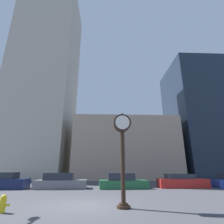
{
  "coord_description": "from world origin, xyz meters",
  "views": [
    {
      "loc": [
        1.13,
        -10.02,
        1.78
      ],
      "look_at": [
        1.97,
        10.8,
        8.55
      ],
      "focal_mm": 28.0,
      "sensor_mm": 36.0,
      "label": 1
    }
  ],
  "objects": [
    {
      "name": "ground_plane",
      "position": [
        0.0,
        0.0,
        0.0
      ],
      "size": [
        200.0,
        200.0,
        0.0
      ],
      "primitive_type": "plane",
      "color": "#424247"
    },
    {
      "name": "car_navy",
      "position": [
        -8.15,
        7.84,
        0.62
      ],
      "size": [
        4.04,
        1.98,
        1.46
      ],
      "rotation": [
        0.0,
        0.0,
        0.03
      ],
      "color": "#19234C",
      "rests_on": "ground_plane"
    },
    {
      "name": "building_glass_modern",
      "position": [
        19.93,
        24.0,
        11.6
      ],
      "size": [
        9.55,
        12.0,
        23.2
      ],
      "color": "#1E2838",
      "rests_on": "ground_plane"
    },
    {
      "name": "car_green",
      "position": [
        2.85,
        7.76,
        0.58
      ],
      "size": [
        4.62,
        2.09,
        1.38
      ],
      "rotation": [
        0.0,
        0.0,
        0.06
      ],
      "color": "#236038",
      "rests_on": "ground_plane"
    },
    {
      "name": "car_grey",
      "position": [
        -3.01,
        7.89,
        0.58
      ],
      "size": [
        4.85,
        2.09,
        1.4
      ],
      "rotation": [
        0.0,
        0.0,
        0.05
      ],
      "color": "slate",
      "rests_on": "ground_plane"
    },
    {
      "name": "street_clock",
      "position": [
        2.05,
        -0.83,
        3.09
      ],
      "size": [
        0.93,
        0.65,
        4.71
      ],
      "color": "black",
      "rests_on": "ground_plane"
    },
    {
      "name": "building_tall_tower",
      "position": [
        -11.79,
        24.0,
        20.25
      ],
      "size": [
        11.78,
        12.0,
        40.51
      ],
      "color": "#BCB29E",
      "rests_on": "ground_plane"
    },
    {
      "name": "fire_hydrant_near",
      "position": [
        -3.21,
        -1.52,
        0.36
      ],
      "size": [
        0.58,
        0.25,
        0.71
      ],
      "color": "yellow",
      "rests_on": "ground_plane"
    },
    {
      "name": "building_storefront_row",
      "position": [
        4.88,
        24.0,
        5.23
      ],
      "size": [
        18.11,
        12.0,
        10.46
      ],
      "color": "tan",
      "rests_on": "ground_plane"
    },
    {
      "name": "car_red",
      "position": [
        8.78,
        8.29,
        0.55
      ],
      "size": [
        4.76,
        2.02,
        1.29
      ],
      "rotation": [
        0.0,
        0.0,
        -0.03
      ],
      "color": "red",
      "rests_on": "ground_plane"
    }
  ]
}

